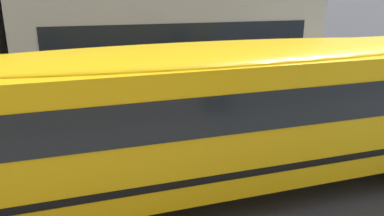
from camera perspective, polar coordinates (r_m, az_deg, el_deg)
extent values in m
plane|color=#38383D|center=(10.02, 4.79, -6.28)|extent=(400.00, 400.00, 0.00)
cube|color=gray|center=(16.90, -4.25, 3.79)|extent=(120.00, 3.00, 0.01)
cube|color=silver|center=(10.02, 4.79, -6.27)|extent=(110.00, 0.16, 0.01)
cube|color=yellow|center=(7.46, 3.23, -0.81)|extent=(11.76, 3.04, 2.33)
cube|color=black|center=(7.34, 3.28, 2.30)|extent=(11.06, 3.06, 0.68)
cube|color=black|center=(7.71, 3.14, -5.68)|extent=(11.78, 3.07, 0.13)
ellipsoid|color=yellow|center=(7.18, 3.39, 8.06)|extent=(11.28, 2.81, 0.38)
cylinder|color=black|center=(11.15, 22.32, -2.14)|extent=(1.07, 0.33, 1.06)
cube|color=black|center=(18.27, -1.32, 10.99)|extent=(12.99, 0.04, 1.10)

